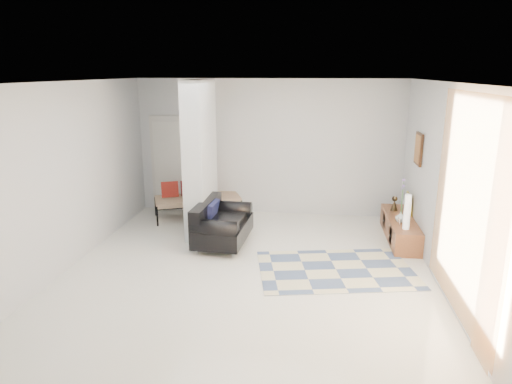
# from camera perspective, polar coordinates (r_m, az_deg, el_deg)

# --- Properties ---
(floor) EXTENTS (6.00, 6.00, 0.00)m
(floor) POSITION_cam_1_polar(r_m,az_deg,el_deg) (7.04, -1.05, -9.80)
(floor) COLOR silver
(floor) RESTS_ON ground
(ceiling) EXTENTS (6.00, 6.00, 0.00)m
(ceiling) POSITION_cam_1_polar(r_m,az_deg,el_deg) (6.40, -1.17, 13.61)
(ceiling) COLOR white
(ceiling) RESTS_ON wall_back
(wall_back) EXTENTS (6.00, 0.00, 6.00)m
(wall_back) POSITION_cam_1_polar(r_m,az_deg,el_deg) (9.50, 1.58, 5.55)
(wall_back) COLOR silver
(wall_back) RESTS_ON ground
(wall_front) EXTENTS (6.00, 0.00, 6.00)m
(wall_front) POSITION_cam_1_polar(r_m,az_deg,el_deg) (3.79, -7.91, -9.29)
(wall_front) COLOR silver
(wall_front) RESTS_ON ground
(wall_left) EXTENTS (0.00, 6.00, 6.00)m
(wall_left) POSITION_cam_1_polar(r_m,az_deg,el_deg) (7.49, -22.40, 1.88)
(wall_left) COLOR silver
(wall_left) RESTS_ON ground
(wall_right) EXTENTS (0.00, 6.00, 6.00)m
(wall_right) POSITION_cam_1_polar(r_m,az_deg,el_deg) (6.76, 22.63, 0.53)
(wall_right) COLOR silver
(wall_right) RESTS_ON ground
(partition_column) EXTENTS (0.35, 1.20, 2.80)m
(partition_column) POSITION_cam_1_polar(r_m,az_deg,el_deg) (8.33, -6.98, 4.12)
(partition_column) COLOR silver
(partition_column) RESTS_ON floor
(hallway_door) EXTENTS (0.85, 0.06, 2.04)m
(hallway_door) POSITION_cam_1_polar(r_m,az_deg,el_deg) (9.96, -10.58, 3.52)
(hallway_door) COLOR beige
(hallway_door) RESTS_ON floor
(curtain) EXTENTS (0.00, 2.55, 2.55)m
(curtain) POSITION_cam_1_polar(r_m,az_deg,el_deg) (5.66, 24.81, -1.83)
(curtain) COLOR #FF9E43
(curtain) RESTS_ON wall_right
(wall_art) EXTENTS (0.04, 0.45, 0.55)m
(wall_art) POSITION_cam_1_polar(r_m,az_deg,el_deg) (8.32, 19.67, 5.09)
(wall_art) COLOR #3D2110
(wall_art) RESTS_ON wall_right
(media_console) EXTENTS (0.45, 1.79, 0.80)m
(media_console) POSITION_cam_1_polar(r_m,az_deg,el_deg) (8.63, 17.54, -4.32)
(media_console) COLOR brown
(media_console) RESTS_ON floor
(loveseat) EXTENTS (0.89, 1.43, 0.76)m
(loveseat) POSITION_cam_1_polar(r_m,az_deg,el_deg) (7.99, -4.52, -3.99)
(loveseat) COLOR silver
(loveseat) RESTS_ON floor
(daybed) EXTENTS (1.86, 1.31, 0.77)m
(daybed) POSITION_cam_1_polar(r_m,az_deg,el_deg) (9.46, -7.48, -0.72)
(daybed) COLOR black
(daybed) RESTS_ON floor
(area_rug) EXTENTS (2.57, 1.96, 0.01)m
(area_rug) POSITION_cam_1_polar(r_m,az_deg,el_deg) (7.17, 9.95, -9.53)
(area_rug) COLOR beige
(area_rug) RESTS_ON floor
(cylinder_lamp) EXTENTS (0.11, 0.11, 0.59)m
(cylinder_lamp) POSITION_cam_1_polar(r_m,az_deg,el_deg) (7.93, 18.37, -2.37)
(cylinder_lamp) COLOR white
(cylinder_lamp) RESTS_ON media_console
(bronze_figurine) EXTENTS (0.14, 0.14, 0.27)m
(bronze_figurine) POSITION_cam_1_polar(r_m,az_deg,el_deg) (8.94, 16.92, -1.37)
(bronze_figurine) COLOR black
(bronze_figurine) RESTS_ON media_console
(vase) EXTENTS (0.19, 0.19, 0.18)m
(vase) POSITION_cam_1_polar(r_m,az_deg,el_deg) (8.31, 17.62, -2.98)
(vase) COLOR white
(vase) RESTS_ON media_console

